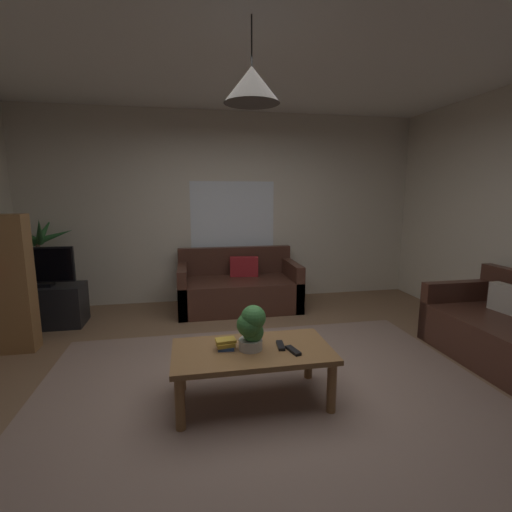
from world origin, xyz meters
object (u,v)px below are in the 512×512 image
(coffee_table, at_px, (252,356))
(pendant_lamp, at_px, (252,85))
(tv_stand, at_px, (45,306))
(book_on_table_1, at_px, (225,344))
(potted_palm_corner, at_px, (41,273))
(book_on_table_0, at_px, (226,347))
(book_on_table_2, at_px, (226,340))
(remote_on_table_1, at_px, (281,346))
(potted_plant_on_table, at_px, (252,326))
(tv, at_px, (40,267))
(couch_under_window, at_px, (238,289))
(remote_on_table_0, at_px, (293,350))

(coffee_table, relative_size, pendant_lamp, 2.20)
(tv_stand, relative_size, pendant_lamp, 1.63)
(book_on_table_1, xyz_separation_m, pendant_lamp, (0.20, -0.02, 1.85))
(coffee_table, relative_size, potted_palm_corner, 0.88)
(book_on_table_0, height_order, book_on_table_2, book_on_table_2)
(coffee_table, height_order, pendant_lamp, pendant_lamp)
(remote_on_table_1, height_order, potted_plant_on_table, potted_plant_on_table)
(book_on_table_1, bearing_deg, pendant_lamp, -7.00)
(remote_on_table_1, bearing_deg, tv, -34.56)
(book_on_table_0, bearing_deg, remote_on_table_1, -5.76)
(tv_stand, relative_size, tv, 1.19)
(potted_plant_on_table, bearing_deg, book_on_table_1, 167.75)
(book_on_table_0, relative_size, pendant_lamp, 0.22)
(book_on_table_0, bearing_deg, tv_stand, 134.43)
(book_on_table_0, relative_size, potted_plant_on_table, 0.35)
(remote_on_table_1, height_order, potted_palm_corner, potted_palm_corner)
(tv, height_order, potted_palm_corner, potted_palm_corner)
(tv_stand, distance_m, pendant_lamp, 3.65)
(couch_under_window, relative_size, tv, 2.18)
(couch_under_window, xyz_separation_m, potted_palm_corner, (-2.58, 0.20, 0.29))
(potted_palm_corner, height_order, pendant_lamp, pendant_lamp)
(remote_on_table_0, height_order, pendant_lamp, pendant_lamp)
(tv_stand, xyz_separation_m, tv, (0.00, -0.02, 0.49))
(couch_under_window, bearing_deg, book_on_table_0, -100.38)
(potted_plant_on_table, distance_m, tv, 3.00)
(potted_palm_corner, bearing_deg, potted_plant_on_table, -47.17)
(tv, bearing_deg, book_on_table_2, -45.20)
(tv_stand, height_order, potted_palm_corner, potted_palm_corner)
(book_on_table_2, distance_m, potted_plant_on_table, 0.23)
(remote_on_table_0, relative_size, tv_stand, 0.18)
(book_on_table_0, distance_m, book_on_table_2, 0.05)
(couch_under_window, height_order, pendant_lamp, pendant_lamp)
(pendant_lamp, bearing_deg, couch_under_window, 84.60)
(tv, bearing_deg, potted_plant_on_table, -43.37)
(couch_under_window, relative_size, book_on_table_1, 12.34)
(tv_stand, bearing_deg, coffee_table, -43.32)
(book_on_table_1, xyz_separation_m, remote_on_table_0, (0.49, -0.14, -0.03))
(couch_under_window, height_order, potted_palm_corner, potted_palm_corner)
(potted_plant_on_table, bearing_deg, book_on_table_2, 163.50)
(tv, relative_size, potted_palm_corner, 0.55)
(potted_plant_on_table, relative_size, potted_palm_corner, 0.26)
(couch_under_window, xyz_separation_m, remote_on_table_1, (0.00, -2.33, 0.17))
(potted_plant_on_table, distance_m, pendant_lamp, 1.71)
(book_on_table_0, height_order, tv_stand, tv_stand)
(coffee_table, distance_m, tv_stand, 3.01)
(coffee_table, xyz_separation_m, potted_palm_corner, (-2.36, 2.52, 0.20))
(remote_on_table_0, distance_m, remote_on_table_1, 0.13)
(coffee_table, height_order, potted_plant_on_table, potted_plant_on_table)
(potted_palm_corner, bearing_deg, book_on_table_0, -48.98)
(coffee_table, bearing_deg, couch_under_window, 84.60)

